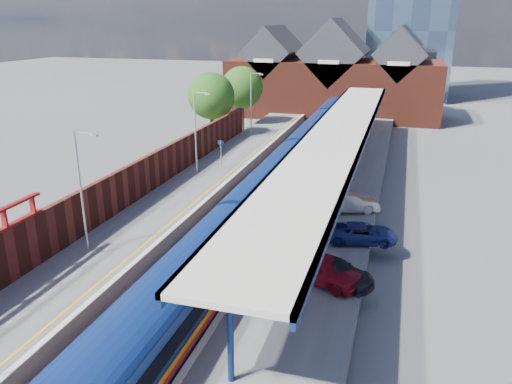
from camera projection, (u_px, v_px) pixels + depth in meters
ground at (290, 165)px, 48.99m from camera, size 240.00×240.00×0.00m
ballast_bed at (263, 198)px, 39.92m from camera, size 6.00×76.00×0.06m
rails at (263, 197)px, 39.89m from camera, size 4.51×76.00×0.14m
left_platform at (199, 186)px, 41.25m from camera, size 5.00×76.00×1.00m
right_platform at (338, 200)px, 38.16m from camera, size 6.00×76.00×1.00m
coping_left at (226, 183)px, 40.44m from camera, size 0.30×76.00×0.05m
coping_right at (302, 190)px, 38.75m from camera, size 0.30×76.00×0.05m
yellow_line at (219, 182)px, 40.61m from camera, size 0.14×76.00×0.01m
train at (297, 156)px, 43.91m from camera, size 2.87×65.91×3.45m
canopy at (338, 133)px, 38.51m from camera, size 4.50×52.00×4.48m
lamp_post_b at (82, 184)px, 27.32m from camera, size 1.48×0.18×7.00m
lamp_post_c at (197, 127)px, 41.82m from camera, size 1.48×0.18×7.00m
lamp_post_d at (252, 99)px, 56.31m from camera, size 1.48×0.18×7.00m
platform_sign at (221, 149)px, 44.02m from camera, size 0.55×0.08×2.50m
brick_wall at (129, 184)px, 35.45m from camera, size 0.35×50.00×3.86m
station_building at (334, 78)px, 72.57m from camera, size 30.00×12.12×13.78m
tree_near at (212, 97)px, 55.37m from camera, size 5.20×5.20×8.10m
tree_far at (243, 89)px, 62.35m from camera, size 5.20×5.20×8.10m
parked_car_red at (320, 268)px, 25.04m from camera, size 4.74×3.38×1.50m
parked_car_silver at (348, 202)px, 34.18m from camera, size 4.41×2.83×1.37m
parked_car_dark at (335, 271)px, 25.04m from camera, size 4.44×2.98×1.19m
parked_car_blue at (362, 233)px, 29.51m from camera, size 4.44×2.69×1.15m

